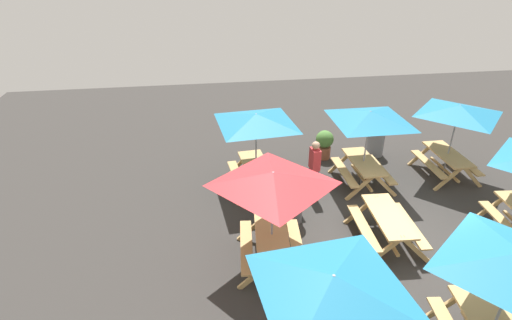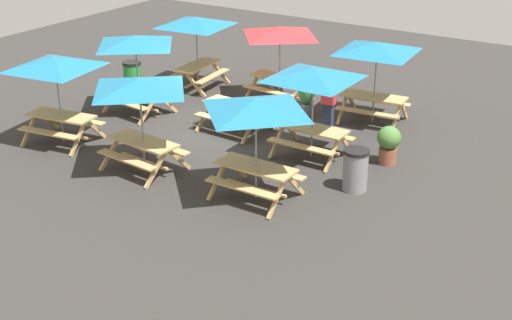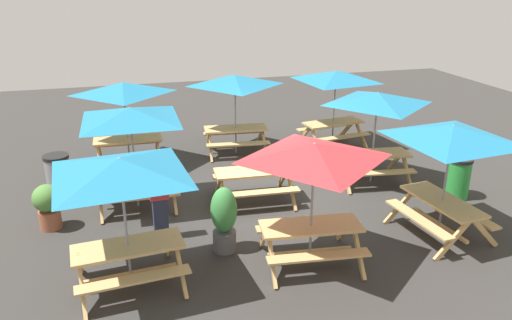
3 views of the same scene
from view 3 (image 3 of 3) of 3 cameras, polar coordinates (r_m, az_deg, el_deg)
ground_plane at (r=11.95m, az=0.90°, el=-3.96°), size 27.44×27.44×0.00m
picnic_table_0 at (r=8.06m, az=-15.21°, el=-1.85°), size 2.82×2.82×2.34m
picnic_table_1 at (r=11.40m, az=-0.17°, el=-2.12°), size 1.87×1.62×0.81m
picnic_table_2 at (r=13.63m, az=-14.91°, el=7.29°), size 2.02×2.02×2.34m
picnic_table_3 at (r=8.50m, az=6.63°, el=-0.06°), size 2.19×2.19×2.34m
picnic_table_4 at (r=14.94m, az=9.08°, el=8.85°), size 2.80×2.80×2.34m
picnic_table_5 at (r=14.18m, az=-2.41°, el=8.46°), size 2.18×2.18×2.34m
picnic_table_6 at (r=12.41m, az=13.66°, el=6.13°), size 2.24×2.24×2.34m
picnic_table_7 at (r=11.01m, az=-14.11°, el=4.28°), size 2.83×2.83×2.34m
picnic_table_8 at (r=10.12m, az=21.43°, el=2.03°), size 2.81×2.81×2.34m
trash_bin_green at (r=12.56m, az=22.05°, el=-1.84°), size 0.59×0.59×0.98m
trash_bin_gray at (r=12.69m, az=-21.66°, el=-1.56°), size 0.59×0.59×0.98m
potted_plant_0 at (r=11.06m, az=-22.69°, el=-4.69°), size 0.58×0.58×0.97m
potted_plant_1 at (r=9.39m, az=-3.67°, el=-6.63°), size 0.50×0.50×1.29m
person_standing at (r=9.90m, az=-11.03°, el=-4.15°), size 0.37×0.24×1.67m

